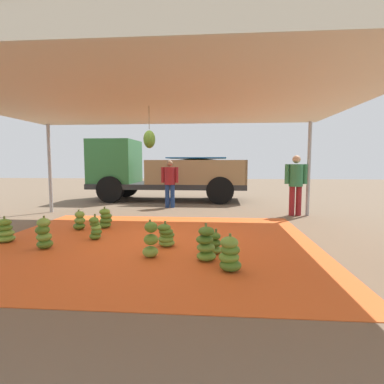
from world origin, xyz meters
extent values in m
plane|color=brown|center=(0.00, 3.00, 0.00)|extent=(40.00, 40.00, 0.00)
cube|color=#E05B23|center=(0.00, 0.00, 0.01)|extent=(6.12, 5.45, 0.01)
cylinder|color=#9EA0A5|center=(-3.80, 3.30, 1.32)|extent=(0.10, 0.10, 2.64)
cylinder|color=#9EA0A5|center=(3.80, 3.30, 1.32)|extent=(0.10, 0.10, 2.64)
cube|color=beige|center=(0.00, 0.00, 2.67)|extent=(8.00, 7.00, 0.06)
cube|color=beige|center=(0.00, -3.47, 2.50)|extent=(8.00, 0.04, 0.28)
cylinder|color=#4C422D|center=(-0.15, 0.59, 2.41)|extent=(0.01, 0.01, 0.46)
ellipsoid|color=#477523|center=(-0.15, 0.59, 1.98)|extent=(0.24, 0.24, 0.36)
ellipsoid|color=#60932D|center=(1.07, -1.02, 0.08)|extent=(0.31, 0.31, 0.14)
ellipsoid|color=#6B9E38|center=(1.07, -1.00, 0.21)|extent=(0.37, 0.37, 0.14)
ellipsoid|color=#477523|center=(1.05, -1.04, 0.34)|extent=(0.34, 0.34, 0.14)
ellipsoid|color=#477523|center=(1.07, -1.04, 0.47)|extent=(0.33, 0.33, 0.14)
cylinder|color=olive|center=(1.07, -1.02, 0.53)|extent=(0.04, 0.04, 0.12)
ellipsoid|color=#6B9E38|center=(1.20, -0.64, 0.07)|extent=(0.32, 0.32, 0.12)
ellipsoid|color=#477523|center=(1.20, -0.64, 0.19)|extent=(0.24, 0.24, 0.12)
ellipsoid|color=#477523|center=(1.20, -0.65, 0.30)|extent=(0.24, 0.24, 0.12)
cylinder|color=olive|center=(1.22, -0.62, 0.36)|extent=(0.04, 0.04, 0.12)
ellipsoid|color=#75A83D|center=(0.18, -0.92, 0.10)|extent=(0.35, 0.35, 0.17)
ellipsoid|color=#60932D|center=(0.19, -0.92, 0.29)|extent=(0.32, 0.32, 0.17)
ellipsoid|color=#518428|center=(0.20, -0.91, 0.49)|extent=(0.24, 0.24, 0.17)
cylinder|color=olive|center=(0.18, -0.91, 0.55)|extent=(0.04, 0.04, 0.12)
ellipsoid|color=#477523|center=(-1.84, 0.94, 0.09)|extent=(0.28, 0.28, 0.16)
ellipsoid|color=#6B9E38|center=(-1.82, 0.93, 0.22)|extent=(0.31, 0.31, 0.16)
ellipsoid|color=#75A83D|center=(-1.82, 0.93, 0.35)|extent=(0.26, 0.26, 0.16)
cylinder|color=olive|center=(-1.83, 0.91, 0.41)|extent=(0.04, 0.04, 0.12)
ellipsoid|color=#477523|center=(1.42, -1.45, 0.09)|extent=(0.42, 0.42, 0.16)
ellipsoid|color=#60932D|center=(1.40, -1.43, 0.20)|extent=(0.35, 0.35, 0.16)
ellipsoid|color=#518428|center=(1.42, -1.43, 0.31)|extent=(0.37, 0.37, 0.16)
ellipsoid|color=#6B9E38|center=(1.40, -1.46, 0.41)|extent=(0.26, 0.26, 0.16)
cylinder|color=olive|center=(1.42, -1.43, 0.47)|extent=(0.04, 0.04, 0.12)
ellipsoid|color=#6B9E38|center=(0.34, -0.27, 0.08)|extent=(0.40, 0.40, 0.13)
ellipsoid|color=#6B9E38|center=(0.32, -0.28, 0.15)|extent=(0.37, 0.37, 0.13)
ellipsoid|color=#518428|center=(0.34, -0.25, 0.22)|extent=(0.37, 0.37, 0.13)
ellipsoid|color=#477523|center=(0.33, -0.30, 0.29)|extent=(0.32, 0.32, 0.13)
ellipsoid|color=#477523|center=(0.30, -0.30, 0.36)|extent=(0.26, 0.26, 0.13)
cylinder|color=olive|center=(0.31, -0.28, 0.42)|extent=(0.04, 0.04, 0.12)
ellipsoid|color=#6B9E38|center=(-2.75, -0.22, 0.08)|extent=(0.40, 0.40, 0.13)
ellipsoid|color=#75A83D|center=(-2.76, -0.20, 0.18)|extent=(0.40, 0.40, 0.13)
ellipsoid|color=#518428|center=(-2.78, -0.21, 0.28)|extent=(0.32, 0.32, 0.13)
ellipsoid|color=#60932D|center=(-2.78, -0.20, 0.38)|extent=(0.37, 0.37, 0.13)
cylinder|color=olive|center=(-2.77, -0.20, 0.44)|extent=(0.04, 0.04, 0.12)
ellipsoid|color=#477523|center=(-1.76, -0.58, 0.09)|extent=(0.38, 0.38, 0.16)
ellipsoid|color=#6B9E38|center=(-1.77, -0.59, 0.22)|extent=(0.28, 0.28, 0.16)
ellipsoid|color=#477523|center=(-1.78, -0.61, 0.34)|extent=(0.32, 0.32, 0.16)
ellipsoid|color=#75A83D|center=(-1.77, -0.59, 0.47)|extent=(0.28, 0.28, 0.16)
cylinder|color=olive|center=(-1.76, -0.58, 0.53)|extent=(0.04, 0.04, 0.12)
ellipsoid|color=#477523|center=(-1.35, 1.16, 0.08)|extent=(0.42, 0.42, 0.15)
ellipsoid|color=#477523|center=(-1.31, 1.18, 0.18)|extent=(0.37, 0.37, 0.15)
ellipsoid|color=#477523|center=(-1.31, 1.18, 0.28)|extent=(0.32, 0.32, 0.15)
ellipsoid|color=#60932D|center=(-1.34, 1.18, 0.38)|extent=(0.34, 0.34, 0.15)
cylinder|color=olive|center=(-1.33, 1.16, 0.44)|extent=(0.04, 0.04, 0.12)
ellipsoid|color=#518428|center=(-1.14, 0.11, 0.07)|extent=(0.24, 0.24, 0.13)
ellipsoid|color=#477523|center=(-1.11, 0.12, 0.15)|extent=(0.30, 0.30, 0.13)
ellipsoid|color=#75A83D|center=(-1.12, 0.13, 0.23)|extent=(0.25, 0.25, 0.13)
ellipsoid|color=#518428|center=(-1.16, 0.14, 0.31)|extent=(0.27, 0.27, 0.13)
ellipsoid|color=#518428|center=(-1.15, 0.09, 0.39)|extent=(0.21, 0.21, 0.13)
cylinder|color=olive|center=(-1.14, 0.12, 0.45)|extent=(0.04, 0.04, 0.12)
cube|color=#2D2D2D|center=(-0.70, 6.59, 0.60)|extent=(6.06, 2.28, 0.20)
cube|color=#2D6B33|center=(-2.88, 6.61, 1.55)|extent=(1.71, 2.07, 1.70)
cube|color=#232D38|center=(-3.74, 6.62, 1.89)|extent=(0.04, 1.79, 0.75)
cube|color=#99754C|center=(0.43, 5.51, 1.15)|extent=(3.74, 0.11, 0.90)
cube|color=#99754C|center=(0.45, 7.66, 1.15)|extent=(3.74, 0.11, 0.90)
cube|color=#99754C|center=(2.28, 6.57, 1.15)|extent=(0.10, 2.23, 0.90)
ellipsoid|color=#518428|center=(0.44, 6.58, 1.18)|extent=(3.31, 1.90, 0.97)
cube|color=#19569E|center=(0.44, 6.58, 1.69)|extent=(2.26, 1.71, 0.04)
cylinder|color=black|center=(-2.77, 5.60, 0.50)|extent=(1.00, 0.29, 1.00)
cylinder|color=black|center=(-2.75, 7.63, 0.50)|extent=(1.00, 0.29, 1.00)
cylinder|color=black|center=(1.34, 5.56, 0.50)|extent=(1.00, 0.29, 1.00)
cylinder|color=black|center=(1.36, 7.59, 0.50)|extent=(1.00, 0.29, 1.00)
cylinder|color=maroon|center=(3.36, 3.30, 0.42)|extent=(0.16, 0.16, 0.84)
cylinder|color=maroon|center=(3.55, 3.30, 0.42)|extent=(0.16, 0.16, 0.84)
cylinder|color=#337A4C|center=(3.46, 3.30, 1.15)|extent=(0.38, 0.38, 0.63)
cylinder|color=#337A4C|center=(3.20, 3.30, 1.18)|extent=(0.12, 0.12, 0.56)
cylinder|color=#337A4C|center=(3.71, 3.30, 1.18)|extent=(0.12, 0.12, 0.56)
sphere|color=tan|center=(3.46, 3.30, 1.60)|extent=(0.23, 0.23, 0.23)
cylinder|color=navy|center=(-0.43, 4.56, 0.39)|extent=(0.15, 0.15, 0.77)
cylinder|color=navy|center=(-0.26, 4.56, 0.39)|extent=(0.15, 0.15, 0.77)
cylinder|color=maroon|center=(-0.35, 4.56, 1.06)|extent=(0.35, 0.35, 0.58)
cylinder|color=maroon|center=(-0.58, 4.56, 1.10)|extent=(0.11, 0.11, 0.52)
cylinder|color=maroon|center=(-0.11, 4.56, 1.10)|extent=(0.11, 0.11, 0.52)
sphere|color=#936B4C|center=(-0.35, 4.56, 1.48)|extent=(0.21, 0.21, 0.21)
camera|label=1|loc=(1.23, -5.64, 1.51)|focal=28.91mm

